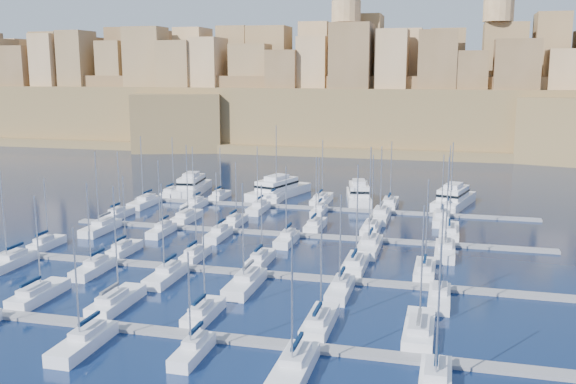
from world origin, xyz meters
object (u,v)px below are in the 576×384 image
(motor_yacht_d, at_px, (454,198))
(motor_yacht_b, at_px, (278,189))
(sailboat_4, at_px, (320,322))
(motor_yacht_a, at_px, (192,186))
(sailboat_2, at_px, (116,301))
(motor_yacht_c, at_px, (359,194))

(motor_yacht_d, bearing_deg, motor_yacht_b, 178.55)
(sailboat_4, height_order, motor_yacht_a, sailboat_4)
(sailboat_2, relative_size, motor_yacht_b, 0.75)
(sailboat_2, xyz_separation_m, motor_yacht_b, (0.88, 70.91, 0.97))
(sailboat_4, bearing_deg, motor_yacht_a, 122.43)
(motor_yacht_a, distance_m, motor_yacht_c, 38.71)
(motor_yacht_a, height_order, motor_yacht_b, same)
(motor_yacht_b, height_order, motor_yacht_d, same)
(motor_yacht_d, bearing_deg, motor_yacht_c, -177.87)
(motor_yacht_a, relative_size, motor_yacht_b, 0.85)
(sailboat_2, height_order, motor_yacht_a, sailboat_2)
(motor_yacht_b, bearing_deg, sailboat_4, -71.26)
(sailboat_2, xyz_separation_m, motor_yacht_c, (19.30, 69.20, 0.97))
(motor_yacht_c, height_order, motor_yacht_d, same)
(sailboat_2, distance_m, motor_yacht_b, 70.93)
(motor_yacht_c, xyz_separation_m, motor_yacht_d, (19.86, 0.74, 0.00))
(sailboat_2, bearing_deg, motor_yacht_c, 74.42)
(sailboat_4, distance_m, motor_yacht_b, 75.18)
(sailboat_2, distance_m, motor_yacht_c, 71.85)
(motor_yacht_a, bearing_deg, sailboat_4, -57.57)
(motor_yacht_a, distance_m, motor_yacht_b, 20.32)
(motor_yacht_b, distance_m, motor_yacht_d, 38.30)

